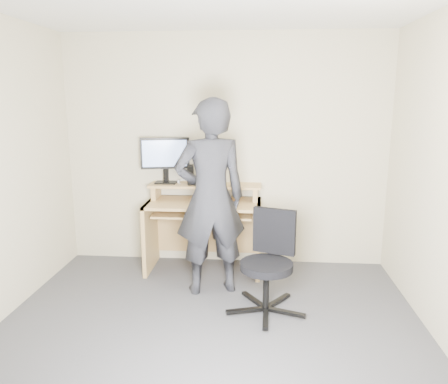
# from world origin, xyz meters

# --- Properties ---
(ground) EXTENTS (3.50, 3.50, 0.00)m
(ground) POSITION_xyz_m (0.00, 0.00, 0.00)
(ground) COLOR #49494D
(ground) RESTS_ON ground
(back_wall) EXTENTS (3.50, 0.02, 2.50)m
(back_wall) POSITION_xyz_m (0.00, 1.75, 1.25)
(back_wall) COLOR beige
(back_wall) RESTS_ON ground
(desk) EXTENTS (1.20, 0.60, 0.91)m
(desk) POSITION_xyz_m (-0.20, 1.53, 0.55)
(desk) COLOR tan
(desk) RESTS_ON ground
(monitor) EXTENTS (0.51, 0.16, 0.49)m
(monitor) POSITION_xyz_m (-0.63, 1.62, 1.21)
(monitor) COLOR black
(monitor) RESTS_ON desk
(external_drive) EXTENTS (0.09, 0.14, 0.20)m
(external_drive) POSITION_xyz_m (-0.36, 1.63, 1.01)
(external_drive) COLOR black
(external_drive) RESTS_ON desk
(travel_mug) EXTENTS (0.10, 0.10, 0.18)m
(travel_mug) POSITION_xyz_m (-0.18, 1.60, 1.00)
(travel_mug) COLOR silver
(travel_mug) RESTS_ON desk
(smartphone) EXTENTS (0.09, 0.14, 0.01)m
(smartphone) POSITION_xyz_m (0.12, 1.56, 0.92)
(smartphone) COLOR black
(smartphone) RESTS_ON desk
(charger) EXTENTS (0.05, 0.05, 0.03)m
(charger) POSITION_xyz_m (-0.35, 1.53, 0.93)
(charger) COLOR black
(charger) RESTS_ON desk
(headphones) EXTENTS (0.16, 0.16, 0.06)m
(headphones) POSITION_xyz_m (-0.43, 1.67, 0.92)
(headphones) COLOR silver
(headphones) RESTS_ON desk
(keyboard) EXTENTS (0.46, 0.18, 0.03)m
(keyboard) POSITION_xyz_m (-0.14, 1.36, 0.67)
(keyboard) COLOR black
(keyboard) RESTS_ON desk
(mouse) EXTENTS (0.10, 0.07, 0.04)m
(mouse) POSITION_xyz_m (0.13, 1.35, 0.77)
(mouse) COLOR black
(mouse) RESTS_ON desk
(office_chair) EXTENTS (0.68, 0.66, 0.86)m
(office_chair) POSITION_xyz_m (0.47, 0.60, 0.47)
(office_chair) COLOR black
(office_chair) RESTS_ON ground
(person) EXTENTS (0.77, 0.62, 1.83)m
(person) POSITION_xyz_m (-0.07, 0.94, 0.92)
(person) COLOR black
(person) RESTS_ON ground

